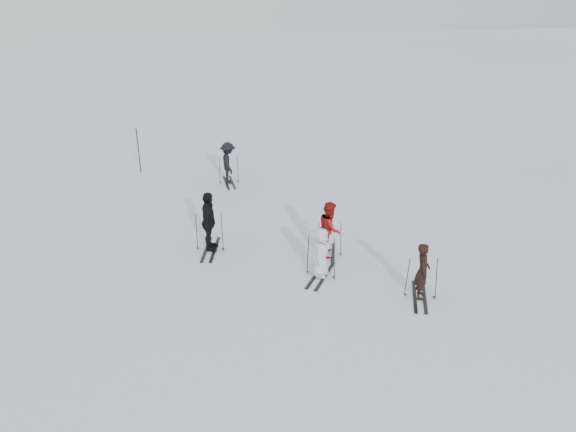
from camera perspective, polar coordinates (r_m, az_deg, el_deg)
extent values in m
plane|color=silver|center=(17.79, 0.76, -4.22)|extent=(120.00, 120.00, 0.00)
imported|color=black|center=(15.78, 13.49, -5.52)|extent=(0.59, 0.70, 1.63)
imported|color=maroon|center=(17.60, 4.27, -1.37)|extent=(0.92, 1.04, 1.78)
imported|color=silver|center=(16.43, 3.38, -3.81)|extent=(0.82, 0.88, 1.51)
imported|color=black|center=(17.98, -8.05, -0.65)|extent=(0.77, 1.24, 1.96)
imported|color=black|center=(23.69, -6.08, 5.33)|extent=(0.65, 1.12, 1.74)
cylinder|color=black|center=(25.63, -14.94, 6.44)|extent=(0.05, 0.05, 2.02)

